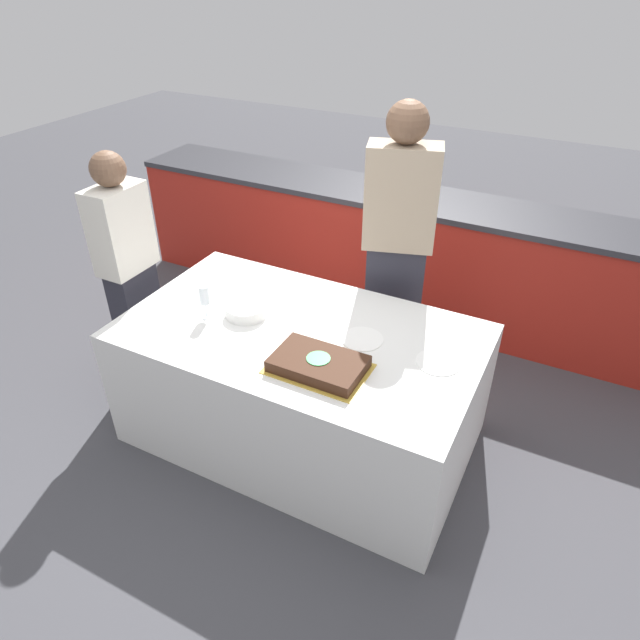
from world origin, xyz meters
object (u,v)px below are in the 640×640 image
object	(u,v)px
person_seated_left	(130,273)
person_cutting_cake	(397,249)
wine_glass	(204,296)
plate_stack	(247,310)
cake	(318,364)

from	to	relation	value
person_seated_left	person_cutting_cake	bearing A→B (deg)	-61.32
wine_glass	plate_stack	bearing A→B (deg)	32.89
plate_stack	wine_glass	distance (m)	0.24
cake	person_seated_left	bearing A→B (deg)	170.06
cake	person_seated_left	world-z (taller)	person_seated_left
plate_stack	person_cutting_cake	distance (m)	0.96
plate_stack	wine_glass	bearing A→B (deg)	-147.11
cake	plate_stack	bearing A→B (deg)	156.65
plate_stack	person_seated_left	distance (m)	0.83
plate_stack	person_cutting_cake	world-z (taller)	person_cutting_cake
wine_glass	person_cutting_cake	distance (m)	1.15
wine_glass	person_cutting_cake	bearing A→B (deg)	49.68
cake	plate_stack	distance (m)	0.61
plate_stack	person_cutting_cake	xyz separation A→B (m)	(0.56, 0.76, 0.16)
plate_stack	person_seated_left	world-z (taller)	person_seated_left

